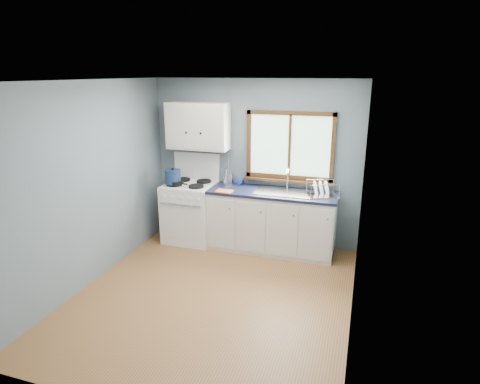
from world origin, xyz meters
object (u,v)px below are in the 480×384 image
(base_cabinets, at_px, (271,224))
(thermos, at_px, (226,177))
(skillet, at_px, (176,182))
(gas_range, at_px, (191,210))
(dish_rack, at_px, (322,192))
(utensil_crock, at_px, (229,179))
(stockpot, at_px, (173,176))
(sink, at_px, (284,196))

(base_cabinets, height_order, thermos, thermos)
(base_cabinets, height_order, skillet, skillet)
(skillet, bearing_deg, gas_range, 63.28)
(dish_rack, bearing_deg, utensil_crock, 151.52)
(stockpot, bearing_deg, thermos, 18.22)
(skillet, distance_m, dish_rack, 2.18)
(skillet, relative_size, stockpot, 1.52)
(stockpot, xyz_separation_m, utensil_crock, (0.77, 0.38, -0.07))
(gas_range, bearing_deg, utensil_crock, 20.87)
(thermos, bearing_deg, base_cabinets, -5.46)
(utensil_crock, xyz_separation_m, thermos, (-0.01, -0.13, 0.05))
(sink, xyz_separation_m, stockpot, (-1.68, -0.18, 0.21))
(thermos, bearing_deg, sink, -4.42)
(dish_rack, bearing_deg, sink, 159.23)
(gas_range, relative_size, thermos, 5.00)
(thermos, distance_m, dish_rack, 1.46)
(skillet, relative_size, utensil_crock, 0.98)
(base_cabinets, distance_m, stockpot, 1.65)
(gas_range, height_order, base_cabinets, gas_range)
(gas_range, distance_m, thermos, 0.80)
(utensil_crock, bearing_deg, dish_rack, -8.05)
(gas_range, distance_m, base_cabinets, 1.31)
(gas_range, height_order, utensil_crock, gas_range)
(utensil_crock, height_order, dish_rack, utensil_crock)
(utensil_crock, distance_m, dish_rack, 1.45)
(dish_rack, bearing_deg, gas_range, 160.00)
(gas_range, bearing_deg, stockpot, -140.95)
(utensil_crock, xyz_separation_m, dish_rack, (1.44, -0.20, -0.03))
(thermos, height_order, dish_rack, thermos)
(stockpot, relative_size, utensil_crock, 0.64)
(gas_range, xyz_separation_m, sink, (1.49, 0.02, 0.37))
(base_cabinets, bearing_deg, gas_range, -179.18)
(stockpot, bearing_deg, utensil_crock, 26.16)
(base_cabinets, distance_m, thermos, 0.99)
(gas_range, bearing_deg, dish_rack, 0.43)
(sink, relative_size, thermos, 3.09)
(skillet, height_order, dish_rack, dish_rack)
(base_cabinets, bearing_deg, skillet, -173.28)
(base_cabinets, xyz_separation_m, dish_rack, (0.71, -0.00, 0.57))
(gas_range, height_order, dish_rack, gas_range)
(sink, xyz_separation_m, dish_rack, (0.53, -0.00, 0.12))
(gas_range, distance_m, utensil_crock, 0.80)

